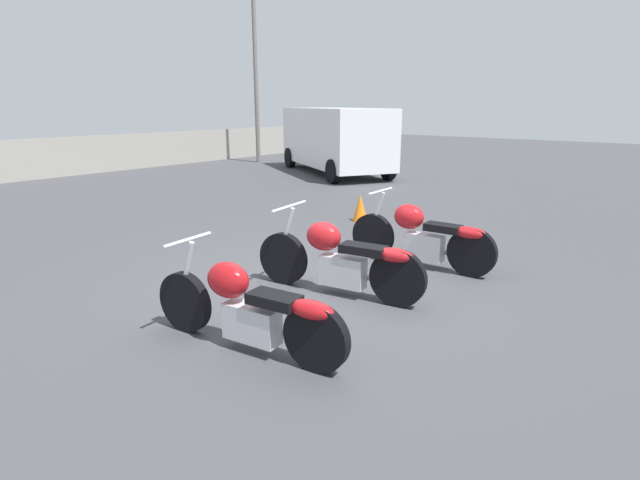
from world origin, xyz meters
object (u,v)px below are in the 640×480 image
motorcycle_slot_0 (248,308)px  motorcycle_slot_1 (340,259)px  motorcycle_slot_2 (422,236)px  light_pole_left (255,44)px  traffic_cone_near (360,208)px  parked_van (335,137)px

motorcycle_slot_0 → motorcycle_slot_1: size_ratio=0.98×
motorcycle_slot_0 → motorcycle_slot_2: size_ratio=1.00×
light_pole_left → motorcycle_slot_0: size_ratio=3.45×
motorcycle_slot_2 → traffic_cone_near: motorcycle_slot_2 is taller
motorcycle_slot_1 → parked_van: size_ratio=0.39×
light_pole_left → motorcycle_slot_2: light_pole_left is taller
light_pole_left → motorcycle_slot_0: 16.31m
motorcycle_slot_0 → motorcycle_slot_1: bearing=-1.2°
motorcycle_slot_1 → traffic_cone_near: size_ratio=4.16×
light_pole_left → parked_van: (-0.71, -4.33, -3.22)m
light_pole_left → motorcycle_slot_1: light_pole_left is taller
light_pole_left → motorcycle_slot_0: bearing=-134.7°
traffic_cone_near → light_pole_left: bearing=56.1°
light_pole_left → motorcycle_slot_1: (-9.47, -11.05, -3.95)m
motorcycle_slot_0 → light_pole_left: bearing=37.5°
light_pole_left → parked_van: 5.44m
motorcycle_slot_2 → parked_van: (7.19, 6.97, 0.73)m
light_pole_left → parked_van: size_ratio=1.34×
motorcycle_slot_1 → motorcycle_slot_2: (1.58, -0.26, -0.00)m
light_pole_left → traffic_cone_near: bearing=-123.9°
parked_van → motorcycle_slot_2: bearing=-105.6°
parked_van → traffic_cone_near: 7.17m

